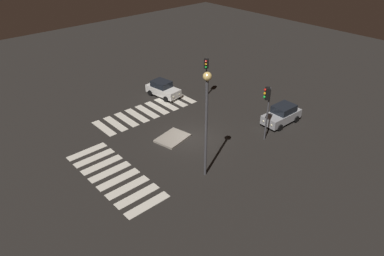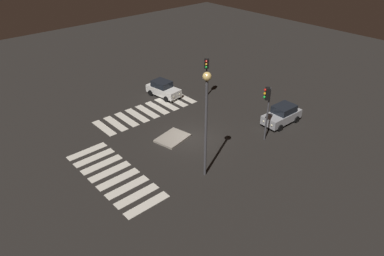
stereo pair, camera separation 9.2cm
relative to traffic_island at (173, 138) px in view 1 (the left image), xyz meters
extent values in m
plane|color=black|center=(-1.27, 0.99, -0.09)|extent=(80.00, 80.00, 0.00)
cube|color=gray|center=(0.00, 0.00, 0.00)|extent=(2.94, 2.44, 0.18)
cube|color=silver|center=(-4.52, -7.03, 0.54)|extent=(2.01, 3.81, 0.74)
cube|color=black|center=(-4.50, -7.25, 1.21)|extent=(1.65, 2.03, 0.60)
cylinder|color=black|center=(-5.43, -6.01, 0.20)|extent=(0.29, 0.61, 0.59)
cylinder|color=black|center=(-3.91, -5.82, 0.20)|extent=(0.29, 0.61, 0.59)
cylinder|color=black|center=(-5.14, -8.25, 0.20)|extent=(0.29, 0.61, 0.59)
cylinder|color=black|center=(-3.62, -8.05, 0.20)|extent=(0.29, 0.61, 0.59)
sphere|color=#F2EABF|center=(-5.18, -5.32, 0.54)|extent=(0.20, 0.20, 0.20)
sphere|color=#F2EABF|center=(-4.33, -5.21, 0.54)|extent=(0.20, 0.20, 0.20)
cube|color=#9EA0A5|center=(-8.89, 4.33, 0.56)|extent=(3.83, 1.75, 0.77)
cube|color=black|center=(-9.12, 4.34, 1.26)|extent=(1.98, 1.54, 0.63)
cylinder|color=black|center=(-7.69, 5.08, 0.21)|extent=(0.61, 0.24, 0.61)
cylinder|color=black|center=(-7.75, 3.50, 0.21)|extent=(0.61, 0.24, 0.61)
cylinder|color=black|center=(-10.03, 5.17, 0.21)|extent=(0.61, 0.24, 0.61)
cylinder|color=black|center=(-10.08, 3.58, 0.21)|extent=(0.61, 0.24, 0.61)
sphere|color=#F2EABF|center=(-7.03, 4.71, 0.56)|extent=(0.20, 0.20, 0.20)
sphere|color=#F2EABF|center=(-7.06, 3.82, 0.56)|extent=(0.20, 0.20, 0.20)
cylinder|color=#47474C|center=(-5.62, 5.08, 2.23)|extent=(0.14, 0.14, 4.64)
cube|color=black|center=(-5.49, 4.96, 4.07)|extent=(0.53, 0.54, 0.96)
sphere|color=red|center=(-5.34, 4.83, 4.37)|extent=(0.22, 0.22, 0.22)
sphere|color=orange|center=(-5.34, 4.83, 4.07)|extent=(0.22, 0.22, 0.22)
sphere|color=green|center=(-5.34, 4.83, 3.77)|extent=(0.22, 0.22, 0.22)
cylinder|color=#47474C|center=(-7.74, -4.10, 1.95)|extent=(0.14, 0.14, 4.07)
cube|color=black|center=(-7.60, -3.99, 3.50)|extent=(0.52, 0.54, 0.96)
sphere|color=red|center=(-7.44, -3.86, 3.80)|extent=(0.22, 0.22, 0.22)
sphere|color=orange|center=(-7.44, -3.86, 3.50)|extent=(0.22, 0.22, 0.22)
sphere|color=green|center=(-7.44, -3.86, 3.20)|extent=(0.22, 0.22, 0.22)
cylinder|color=#47474C|center=(1.25, 5.19, 3.56)|extent=(0.18, 0.18, 7.29)
sphere|color=#F9D172|center=(1.25, 5.19, 7.38)|extent=(0.56, 0.56, 0.56)
cube|color=silver|center=(-5.87, -5.37, -0.08)|extent=(0.70, 3.20, 0.02)
cube|color=silver|center=(-4.72, -5.37, -0.08)|extent=(0.70, 3.20, 0.02)
cube|color=silver|center=(-3.57, -5.37, -0.08)|extent=(0.70, 3.20, 0.02)
cube|color=silver|center=(-2.42, -5.37, -0.08)|extent=(0.70, 3.20, 0.02)
cube|color=silver|center=(-1.27, -5.37, -0.08)|extent=(0.70, 3.20, 0.02)
cube|color=silver|center=(-0.12, -5.37, -0.08)|extent=(0.70, 3.20, 0.02)
cube|color=silver|center=(1.03, -5.37, -0.08)|extent=(0.70, 3.20, 0.02)
cube|color=silver|center=(2.18, -5.37, -0.08)|extent=(0.70, 3.20, 0.02)
cube|color=silver|center=(3.33, -5.37, -0.08)|extent=(0.70, 3.20, 0.02)
cube|color=silver|center=(6.15, -3.03, -0.08)|extent=(3.20, 0.70, 0.02)
cube|color=silver|center=(6.15, -1.88, -0.08)|extent=(3.20, 0.70, 0.02)
cube|color=silver|center=(6.15, -0.73, -0.08)|extent=(3.20, 0.70, 0.02)
cube|color=silver|center=(6.15, 0.42, -0.08)|extent=(3.20, 0.70, 0.02)
cube|color=silver|center=(6.15, 1.57, -0.08)|extent=(3.20, 0.70, 0.02)
cube|color=silver|center=(6.15, 2.72, -0.08)|extent=(3.20, 0.70, 0.02)
cube|color=silver|center=(6.15, 3.87, -0.08)|extent=(3.20, 0.70, 0.02)
cube|color=silver|center=(6.15, 5.02, -0.08)|extent=(3.20, 0.70, 0.02)
camera|label=1|loc=(15.26, 19.42, 15.54)|focal=33.02mm
camera|label=2|loc=(15.19, 19.48, 15.54)|focal=33.02mm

